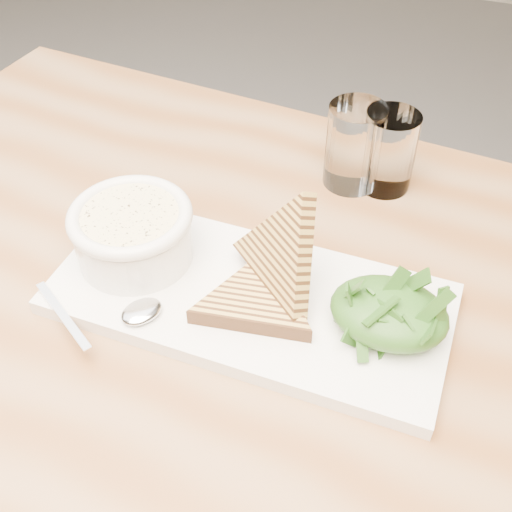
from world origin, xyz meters
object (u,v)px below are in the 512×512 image
(platter, at_px, (249,299))
(soup_bowl, at_px, (134,239))
(glass_near, at_px, (354,146))
(table_top, at_px, (239,318))
(glass_far, at_px, (388,151))

(platter, distance_m, soup_bowl, 0.14)
(soup_bowl, height_order, glass_near, glass_near)
(table_top, relative_size, platter, 2.80)
(soup_bowl, xyz_separation_m, glass_far, (0.22, 0.23, 0.01))
(table_top, xyz_separation_m, glass_near, (0.06, 0.24, 0.07))
(soup_bowl, relative_size, glass_near, 1.16)
(soup_bowl, xyz_separation_m, glass_near, (0.18, 0.22, 0.01))
(table_top, height_order, glass_near, glass_near)
(platter, relative_size, glass_near, 3.82)
(platter, bearing_deg, glass_near, 78.87)
(platter, bearing_deg, soup_bowl, 175.29)
(soup_bowl, distance_m, glass_far, 0.32)
(table_top, relative_size, soup_bowl, 9.24)
(platter, xyz_separation_m, glass_far, (0.09, 0.24, 0.04))
(soup_bowl, height_order, glass_far, glass_far)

